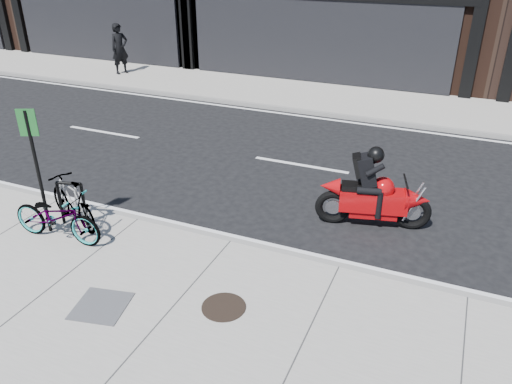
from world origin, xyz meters
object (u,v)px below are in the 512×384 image
at_px(utility_grate, 101,306).
at_px(manhole_cover, 224,307).
at_px(sign_post, 36,161).
at_px(bike_rack, 72,199).
at_px(pedestrian, 120,49).
at_px(bicycle_front, 57,216).
at_px(motorcycle, 379,195).
at_px(bicycle_rear, 72,201).

bearing_deg(utility_grate, manhole_cover, 22.38).
bearing_deg(sign_post, utility_grate, -55.54).
height_order(manhole_cover, sign_post, sign_post).
bearing_deg(bike_rack, manhole_cover, -16.20).
bearing_deg(pedestrian, utility_grate, -119.08).
xyz_separation_m(bicycle_front, sign_post, (-0.39, 0.15, 0.93)).
bearing_deg(bicycle_front, bike_rack, 10.34).
relative_size(motorcycle, utility_grate, 2.89).
height_order(bicycle_front, manhole_cover, bicycle_front).
bearing_deg(manhole_cover, bike_rack, 163.80).
bearing_deg(motorcycle, utility_grate, -142.05).
bearing_deg(bike_rack, sign_post, -123.85).
height_order(bike_rack, pedestrian, pedestrian).
distance_m(bike_rack, utility_grate, 2.72).
xyz_separation_m(motorcycle, utility_grate, (-3.24, -4.17, -0.53)).
relative_size(bicycle_rear, utility_grate, 2.13).
bearing_deg(bicycle_rear, sign_post, -13.12).
relative_size(motorcycle, sign_post, 0.92).
bearing_deg(sign_post, motorcycle, 2.64).
distance_m(bicycle_front, motorcycle, 5.90).
height_order(motorcycle, manhole_cover, motorcycle).
height_order(bicycle_rear, pedestrian, pedestrian).
bearing_deg(manhole_cover, sign_post, 170.18).
relative_size(motorcycle, pedestrian, 1.11).
distance_m(bicycle_front, utility_grate, 2.28).
bearing_deg(bike_rack, bicycle_front, -76.30).
bearing_deg(motorcycle, manhole_cover, -128.38).
bearing_deg(bicycle_rear, bicycle_front, 34.42).
xyz_separation_m(bicycle_front, pedestrian, (-6.67, 10.79, 0.50)).
bearing_deg(pedestrian, bicycle_front, -122.78).
relative_size(pedestrian, sign_post, 0.83).
bearing_deg(bike_rack, bicycle_rear, 0.00).
xyz_separation_m(pedestrian, utility_grate, (8.54, -12.02, -0.97)).
bearing_deg(sign_post, bicycle_front, -45.59).
bearing_deg(pedestrian, manhole_cover, -112.42).
height_order(pedestrian, manhole_cover, pedestrian).
height_order(bike_rack, bicycle_front, bicycle_front).
bearing_deg(manhole_cover, utility_grate, -157.62).
height_order(bike_rack, utility_grate, bike_rack).
distance_m(bike_rack, sign_post, 1.00).
xyz_separation_m(bicycle_rear, motorcycle, (5.24, 2.41, 0.06)).
bearing_deg(bicycle_rear, pedestrian, -125.87).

